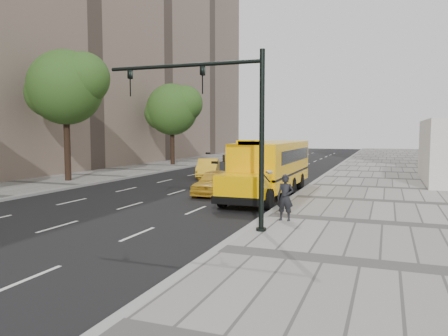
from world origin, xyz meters
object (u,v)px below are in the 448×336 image
(taxi_far, at_px, (208,168))
(pedestrian, at_px, (285,198))
(traffic_signal, at_px, (223,118))
(school_bus, at_px, (272,164))
(tree_b, at_px, (67,87))
(tree_c, at_px, (173,109))
(taxi_near, at_px, (215,182))

(taxi_far, distance_m, pedestrian, 17.79)
(traffic_signal, bearing_deg, school_bus, 94.11)
(tree_b, height_order, school_bus, tree_b)
(taxi_far, height_order, traffic_signal, traffic_signal)
(tree_c, relative_size, taxi_far, 1.92)
(taxi_near, distance_m, traffic_signal, 9.88)
(school_bus, relative_size, taxi_far, 2.59)
(school_bus, distance_m, taxi_far, 10.27)
(tree_c, distance_m, taxi_far, 13.32)
(taxi_near, distance_m, pedestrian, 8.54)
(traffic_signal, bearing_deg, tree_c, 120.53)
(tree_b, relative_size, school_bus, 0.80)
(tree_c, height_order, taxi_far, tree_c)
(tree_b, height_order, traffic_signal, tree_b)
(tree_b, xyz_separation_m, pedestrian, (17.40, -8.36, -5.66))
(taxi_near, relative_size, taxi_far, 0.94)
(pedestrian, xyz_separation_m, traffic_signal, (-1.81, -2.01, 3.04))
(tree_c, xyz_separation_m, pedestrian, (17.40, -24.42, -4.89))
(tree_b, height_order, taxi_near, tree_b)
(traffic_signal, bearing_deg, pedestrian, 48.10)
(tree_b, bearing_deg, tree_c, 89.99)
(tree_c, height_order, traffic_signal, tree_c)
(tree_b, relative_size, tree_c, 1.08)
(taxi_near, bearing_deg, pedestrian, -51.87)
(school_bus, relative_size, pedestrian, 6.41)
(tree_b, distance_m, tree_c, 16.08)
(tree_c, bearing_deg, traffic_signal, -59.47)
(school_bus, xyz_separation_m, taxi_far, (-7.03, 7.42, -1.03))
(tree_b, bearing_deg, taxi_far, 40.23)
(tree_b, bearing_deg, school_bus, -2.93)
(tree_c, relative_size, taxi_near, 2.05)
(tree_c, bearing_deg, pedestrian, -54.54)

